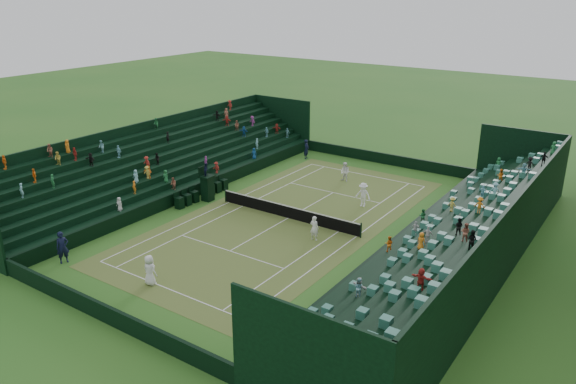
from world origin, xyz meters
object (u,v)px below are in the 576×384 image
Objects in this scene: player_near_west at (150,270)px; umpire_chair at (207,185)px; tennis_net at (288,212)px; player_near_east at (314,228)px; player_far_west at (345,172)px; player_far_east at (363,195)px.

umpire_chair is at bearing -63.71° from player_near_west.
tennis_net is at bearing -96.45° from player_near_west.
umpire_chair is 10.69m from player_near_east.
player_near_west is at bearing -61.68° from umpire_chair.
player_near_west reaches higher than player_far_west.
player_far_west is at bearing -92.86° from player_near_west.
player_near_east is 12.10m from player_far_west.
player_far_west is (0.31, 21.44, -0.05)m from player_near_west.
umpire_chair is 1.80× the size of player_far_west.
player_far_west is (-4.06, 11.40, -0.01)m from player_near_east.
player_far_east reaches higher than player_near_east.
tennis_net is at bearing 4.29° from umpire_chair.
player_near_west is 21.45m from player_far_west.
umpire_chair reaches higher than player_near_east.
umpire_chair is 13.09m from player_near_west.
umpire_chair is at bearing -153.19° from player_far_east.
umpire_chair is at bearing -175.71° from tennis_net.
player_near_east is 7.11m from player_far_east.
player_far_east is (4.21, 17.16, 0.04)m from player_near_west.
player_near_west is at bearing -94.41° from tennis_net.
umpire_chair is 1.62× the size of player_far_east.
player_near_east is 1.01× the size of player_far_west.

